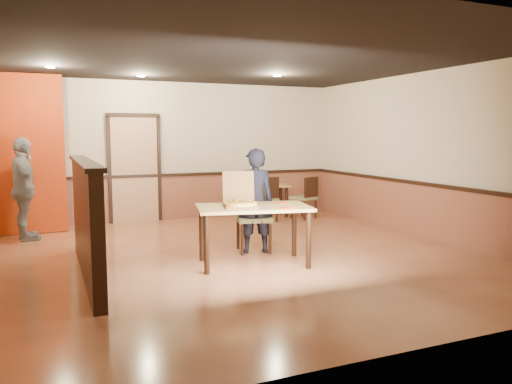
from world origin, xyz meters
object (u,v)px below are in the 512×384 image
Objects in this scene: pizza_box at (240,202)px; passerby at (24,189)px; side_table at (273,192)px; side_chair_right at (306,196)px; main_table at (253,214)px; side_chair_left at (266,197)px; diner_chair at (253,214)px; condiment at (265,181)px; diner at (255,201)px.

passerby is at bearing 147.26° from pizza_box.
passerby is at bearing -172.40° from side_table.
main_table is at bearing 28.67° from side_chair_right.
passerby is at bearing 146.38° from main_table.
main_table is 4.04m from side_table.
side_table is 1.25× the size of pizza_box.
side_chair_right is (2.41, 2.94, -0.21)m from main_table.
diner_chair is at bearing 57.37° from side_chair_left.
pizza_box is at bearing -178.99° from main_table.
passerby is at bearing -21.61° from side_chair_right.
diner_chair is (0.31, 0.77, -0.14)m from main_table.
main_table is 2.20× the size of side_table.
main_table is 0.84m from diner_chair.
side_chair_left is at bearing -21.53° from side_chair_right.
main_table is at bearing -99.29° from diner_chair.
main_table is 11.41× the size of condiment.
side_table is (0.45, 0.62, 0.01)m from side_chair_left.
pizza_box is (-2.11, -3.51, 0.35)m from side_table.
diner is at bearing -89.38° from diner_chair.
side_table is 3.37m from diner.
pizza_box is (-1.66, -2.90, 0.36)m from side_chair_left.
diner is 3.36m from condiment.
passerby reaches higher than diner.
side_chair_left is at bearing -125.79° from side_table.
side_chair_left reaches higher than side_table.
main_table reaches higher than side_table.
main_table is 2.75× the size of pizza_box.
passerby is (-3.17, 2.28, 0.08)m from diner.
side_chair_left is 4.39m from passerby.
side_table is 4.88m from passerby.
side_table is (1.62, 2.78, -0.04)m from diner_chair.
side_table is 5.18× the size of condiment.
main_table is at bearing 79.31° from diner.
pizza_box is at bearing -110.66° from diner_chair.
side_chair_right is at bearing -52.15° from side_table.
main_table is 0.96× the size of passerby.
pizza_box reaches higher than condiment.
pizza_box is at bearing -118.64° from condiment.
diner is 0.91× the size of passerby.
main_table is at bearing -118.60° from side_table.
passerby is at bearing 159.07° from diner_chair.
diner_chair reaches higher than side_chair_left.
side_chair_left is 0.59× the size of diner.
diner is at bearing -119.47° from side_table.
side_table is (-0.47, 0.61, 0.03)m from side_chair_right.
diner reaches higher than pizza_box.
diner_chair is 3.86m from passerby.
main_table is 1.61× the size of diner_chair.
side_chair_right is 0.97m from condiment.
side_chair_left is 1.53× the size of pizza_box.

